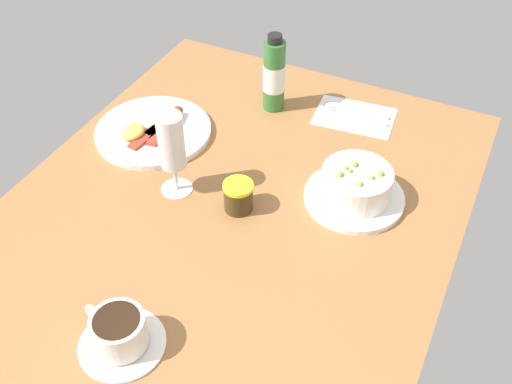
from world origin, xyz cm
name	(u,v)px	position (x,y,z in cm)	size (l,w,h in cm)	color
ground_plane	(226,220)	(0.00, 0.00, -1.50)	(110.00, 84.00, 3.00)	#9E6B3D
porridge_bowl	(356,186)	(14.58, -20.56, 3.54)	(19.58, 19.58, 7.93)	white
cutlery_setting	(353,115)	(40.89, -11.19, 0.26)	(14.18, 18.98, 0.90)	white
coffee_cup	(119,333)	(-32.35, 1.17, 3.07)	(13.67, 13.86, 6.58)	white
wine_glass	(172,145)	(2.11, 12.22, 11.17)	(6.31, 6.31, 17.82)	white
jam_jar	(238,196)	(2.71, -1.30, 3.06)	(5.85, 5.85, 6.04)	#3E3016
sauce_bottle_green	(274,75)	(36.28, 6.74, 8.57)	(5.00, 5.00, 18.54)	#337233
breakfast_plate	(153,131)	(15.18, 26.29, 0.91)	(25.49, 25.49, 3.70)	white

